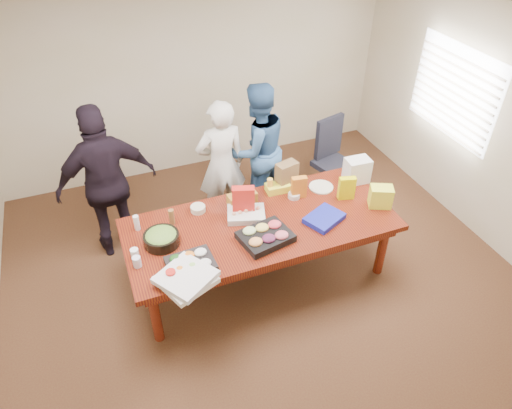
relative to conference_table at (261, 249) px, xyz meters
name	(u,v)px	position (x,y,z in m)	size (l,w,h in m)	color
floor	(261,274)	(0.00, 0.00, -0.39)	(5.50, 5.00, 0.02)	#47301E
ceiling	(263,30)	(0.00, 0.00, 2.33)	(5.50, 5.00, 0.02)	white
wall_back	(193,77)	(0.00, 2.50, 0.98)	(5.50, 0.04, 2.70)	beige
wall_front	(426,407)	(0.00, -2.50, 0.98)	(5.50, 0.04, 2.70)	beige
wall_right	(488,125)	(2.75, 0.00, 0.98)	(0.04, 5.00, 2.70)	beige
window_panel	(454,91)	(2.72, 0.60, 1.12)	(0.03, 1.40, 1.10)	white
window_blinds	(451,92)	(2.68, 0.60, 1.12)	(0.04, 1.36, 1.00)	beige
conference_table	(261,249)	(0.00, 0.00, 0.00)	(2.80, 1.20, 0.75)	#4C1C0F
office_chair	(334,162)	(1.47, 1.07, 0.14)	(0.52, 0.52, 1.02)	black
person_center	(221,165)	(-0.08, 1.08, 0.45)	(0.60, 0.40, 1.65)	silver
person_right	(257,149)	(0.43, 1.21, 0.48)	(0.83, 0.65, 1.71)	#345E90
person_left	(107,183)	(-1.39, 1.03, 0.55)	(1.09, 0.45, 1.85)	black
veggie_tray	(191,264)	(-0.84, -0.35, 0.41)	(0.43, 0.34, 0.07)	black
fruit_tray	(265,237)	(-0.06, -0.26, 0.41)	(0.49, 0.38, 0.07)	black
sheet_cake	(246,214)	(-0.11, 0.14, 0.41)	(0.39, 0.29, 0.07)	silver
salad_bowl	(162,239)	(-1.02, 0.06, 0.43)	(0.35, 0.35, 0.11)	black
chip_bag_blue	(324,218)	(0.62, -0.21, 0.40)	(0.38, 0.29, 0.06)	#171E9B
chip_bag_red	(243,201)	(-0.12, 0.20, 0.54)	(0.23, 0.09, 0.34)	red
chip_bag_yellow	(347,188)	(1.03, 0.05, 0.51)	(0.18, 0.07, 0.27)	#E4E003
chip_bag_orange	(299,187)	(0.55, 0.27, 0.50)	(0.16, 0.07, 0.26)	orange
mayo_jar	(239,199)	(-0.10, 0.39, 0.44)	(0.09, 0.09, 0.13)	white
mustard_bottle	(270,186)	(0.29, 0.45, 0.47)	(0.06, 0.06, 0.18)	yellow
dressing_bottle	(172,217)	(-0.86, 0.32, 0.46)	(0.06, 0.06, 0.18)	brown
ranch_bottle	(137,223)	(-1.21, 0.36, 0.46)	(0.06, 0.06, 0.17)	white
banana_bunch	(278,188)	(0.38, 0.45, 0.42)	(0.27, 0.16, 0.09)	yellow
bread_loaf	(242,199)	(-0.07, 0.38, 0.44)	(0.32, 0.14, 0.13)	olive
kraft_bag	(287,175)	(0.51, 0.49, 0.53)	(0.24, 0.14, 0.31)	brown
red_cup	(171,276)	(-1.05, -0.46, 0.43)	(0.09, 0.09, 0.12)	red
clear_cup_a	(137,262)	(-1.30, -0.17, 0.43)	(0.08, 0.08, 0.11)	silver
clear_cup_b	(135,254)	(-1.30, -0.05, 0.43)	(0.08, 0.08, 0.11)	white
pizza_box_lower	(186,280)	(-0.93, -0.52, 0.40)	(0.44, 0.44, 0.05)	white
pizza_box_upper	(186,277)	(-0.93, -0.54, 0.45)	(0.44, 0.44, 0.05)	silver
plate_a	(321,187)	(0.87, 0.33, 0.38)	(0.28, 0.28, 0.02)	beige
plate_b	(288,186)	(0.52, 0.48, 0.38)	(0.23, 0.23, 0.01)	white
dip_bowl_a	(294,195)	(0.50, 0.27, 0.40)	(0.13, 0.13, 0.05)	silver
dip_bowl_b	(198,209)	(-0.55, 0.42, 0.41)	(0.16, 0.16, 0.06)	beige
grocery_bag_white	(357,170)	(1.30, 0.30, 0.52)	(0.27, 0.20, 0.29)	white
grocery_bag_yellow	(381,197)	(1.30, -0.19, 0.49)	(0.24, 0.16, 0.24)	#E8F532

